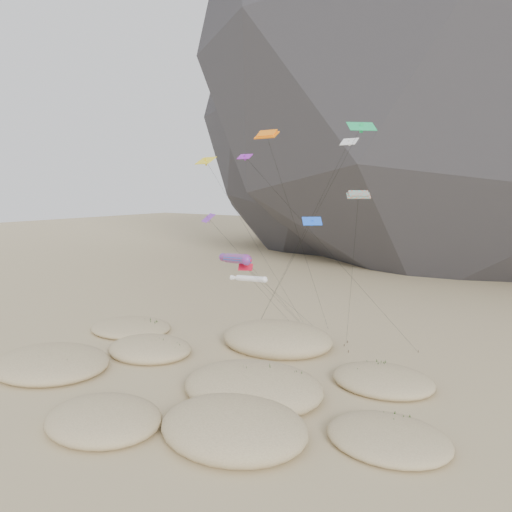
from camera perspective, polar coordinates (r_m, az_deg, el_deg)
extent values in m
plane|color=#CCB789|center=(52.64, -6.32, -15.21)|extent=(500.00, 500.00, 0.00)
ellipsoid|color=black|center=(158.47, 26.37, 21.55)|extent=(191.54, 147.29, 156.00)
ellipsoid|color=#2B2B30|center=(175.35, 11.15, 15.48)|extent=(136.20, 127.83, 116.00)
ellipsoid|color=#CCB789|center=(62.86, -22.40, -11.24)|extent=(14.22, 12.09, 2.80)
ellipsoid|color=#CCB789|center=(47.52, -17.01, -17.41)|extent=(10.84, 9.22, 2.61)
ellipsoid|color=#CCB789|center=(44.00, -2.54, -18.94)|extent=(12.96, 11.01, 3.42)
ellipsoid|color=#CCB789|center=(64.57, -12.04, -10.33)|extent=(11.04, 9.39, 2.62)
ellipsoid|color=#CCB789|center=(51.61, -0.34, -14.72)|extent=(14.61, 12.42, 3.42)
ellipsoid|color=#CCB789|center=(44.37, 14.87, -19.43)|extent=(10.20, 8.67, 2.00)
ellipsoid|color=#CCB789|center=(66.25, 2.44, -9.43)|extent=(14.90, 12.66, 3.88)
ellipsoid|color=#CCB789|center=(55.57, 14.29, -13.57)|extent=(10.73, 9.12, 2.23)
ellipsoid|color=#CCB789|center=(75.08, -14.11, -7.92)|extent=(12.27, 10.43, 1.89)
ellipsoid|color=black|center=(62.94, -22.67, -10.98)|extent=(2.61, 2.24, 0.78)
ellipsoid|color=black|center=(60.62, -21.82, -11.76)|extent=(2.53, 2.17, 0.76)
ellipsoid|color=black|center=(49.01, -17.14, -16.58)|extent=(2.62, 2.24, 0.79)
ellipsoid|color=black|center=(48.18, -15.53, -17.09)|extent=(2.19, 1.87, 0.66)
ellipsoid|color=black|center=(43.84, 0.94, -18.70)|extent=(3.04, 2.60, 0.91)
ellipsoid|color=black|center=(42.30, -3.83, -20.08)|extent=(2.14, 1.83, 0.64)
ellipsoid|color=black|center=(64.38, -10.60, -10.15)|extent=(3.01, 2.58, 0.90)
ellipsoid|color=black|center=(62.44, -9.14, -10.79)|extent=(1.96, 1.68, 0.59)
ellipsoid|color=black|center=(52.12, -0.62, -14.09)|extent=(3.71, 3.18, 1.11)
ellipsoid|color=black|center=(52.45, 3.88, -14.08)|extent=(2.71, 2.32, 0.81)
ellipsoid|color=black|center=(52.39, -4.89, -14.24)|extent=(2.63, 2.25, 0.79)
ellipsoid|color=black|center=(46.68, 15.30, -17.80)|extent=(2.39, 2.04, 0.72)
ellipsoid|color=black|center=(66.50, 1.18, -9.24)|extent=(2.64, 2.26, 0.79)
ellipsoid|color=black|center=(64.23, 2.45, -9.97)|extent=(2.79, 2.39, 0.84)
ellipsoid|color=black|center=(58.11, 13.73, -12.37)|extent=(2.07, 1.77, 0.62)
ellipsoid|color=black|center=(54.84, 12.33, -13.69)|extent=(1.86, 1.59, 0.56)
ellipsoid|color=black|center=(74.66, -12.09, -7.88)|extent=(2.35, 2.01, 0.70)
ellipsoid|color=black|center=(73.51, -12.60, -8.23)|extent=(1.76, 1.50, 0.53)
cylinder|color=#3F2D1E|center=(72.47, 6.04, -8.53)|extent=(0.08, 0.08, 0.30)
cylinder|color=#3F2D1E|center=(69.82, 8.24, -9.21)|extent=(0.08, 0.08, 0.30)
cylinder|color=#3F2D1E|center=(66.97, 10.04, -10.00)|extent=(0.08, 0.08, 0.30)
cylinder|color=#3F2D1E|center=(68.41, 10.41, -9.62)|extent=(0.08, 0.08, 0.30)
cylinder|color=#3F2D1E|center=(64.68, 10.52, -10.67)|extent=(0.08, 0.08, 0.30)
cylinder|color=#3F2D1E|center=(75.28, 2.44, -7.85)|extent=(0.08, 0.08, 0.30)
cylinder|color=#3F2D1E|center=(66.74, 18.06, -10.34)|extent=(0.08, 0.08, 0.30)
cylinder|color=#3F2D1E|center=(73.45, 0.01, -8.25)|extent=(0.08, 0.08, 0.30)
cylinder|color=red|center=(54.62, -2.24, -0.30)|extent=(5.60, 4.09, 1.68)
sphere|color=red|center=(51.89, -1.07, -0.47)|extent=(1.13, 1.13, 1.13)
cone|color=red|center=(57.65, -3.41, -0.17)|extent=(2.57, 2.12, 1.21)
cylinder|color=black|center=(62.87, 3.31, -5.15)|extent=(1.58, 18.25, 12.84)
cylinder|color=white|center=(60.97, -0.59, -2.61)|extent=(4.60, 1.42, 1.03)
sphere|color=white|center=(59.43, 0.98, -2.71)|extent=(0.76, 0.76, 0.76)
cone|color=white|center=(62.72, -2.23, -2.53)|extent=(1.92, 0.93, 0.77)
cylinder|color=black|center=(66.02, 2.49, -6.00)|extent=(1.24, 10.66, 9.49)
cube|color=orange|center=(59.64, 1.22, 13.64)|extent=(3.02, 1.39, 0.86)
cube|color=orange|center=(59.67, 1.22, 13.85)|extent=(2.56, 1.09, 0.84)
cylinder|color=black|center=(65.55, 5.16, 1.46)|extent=(1.56, 14.38, 26.58)
cube|color=#F8371A|center=(55.82, 11.64, 6.78)|extent=(2.71, 2.22, 0.69)
cube|color=#F8371A|center=(55.81, 11.64, 7.01)|extent=(2.27, 1.83, 0.69)
cylinder|color=black|center=(61.42, 10.89, -2.34)|extent=(4.57, 8.20, 19.68)
cube|color=purple|center=(62.72, -5.48, 4.35)|extent=(2.75, 2.46, 1.03)
cube|color=purple|center=(62.73, -5.48, 4.21)|extent=(0.44, 0.45, 0.84)
cylinder|color=black|center=(66.84, 0.67, -2.61)|extent=(7.42, 13.21, 16.72)
cube|color=red|center=(53.23, -1.20, -1.28)|extent=(1.72, 1.36, 0.66)
cube|color=red|center=(53.25, -1.20, -1.44)|extent=(0.26, 0.28, 0.52)
cylinder|color=black|center=(62.61, 2.95, -5.51)|extent=(2.13, 18.59, 12.09)
cube|color=#1AAC5F|center=(51.53, 11.97, 14.30)|extent=(2.97, 2.89, 0.98)
cube|color=#1AAC5F|center=(51.51, 11.97, 14.13)|extent=(0.42, 0.42, 0.93)
cylinder|color=black|center=(61.01, 4.88, 0.98)|extent=(20.01, 11.11, 26.47)
cube|color=blue|center=(48.69, 6.43, 3.98)|extent=(2.02, 1.88, 0.78)
cube|color=blue|center=(48.70, 6.43, 3.80)|extent=(0.34, 0.34, 0.63)
cylinder|color=black|center=(60.66, 2.58, -3.43)|extent=(16.99, 15.42, 17.30)
cube|color=silver|center=(58.41, 10.60, 12.73)|extent=(2.06, 1.19, 0.82)
cube|color=silver|center=(58.40, 10.60, 12.58)|extent=(0.27, 0.30, 0.66)
cylinder|color=black|center=(64.58, 4.66, 0.99)|extent=(16.13, 5.16, 25.62)
cube|color=purple|center=(59.52, -1.29, 11.29)|extent=(1.76, 0.96, 0.64)
cube|color=purple|center=(59.52, -1.29, 11.15)|extent=(0.21, 0.18, 0.61)
cylinder|color=black|center=(61.14, 8.96, -0.20)|extent=(17.56, 12.78, 24.09)
cube|color=yellow|center=(59.14, -5.78, 10.80)|extent=(2.76, 1.88, 0.87)
cube|color=yellow|center=(59.13, -5.77, 10.65)|extent=(0.34, 0.28, 0.87)
cylinder|color=black|center=(64.55, 0.75, 0.11)|extent=(5.34, 16.06, 23.60)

